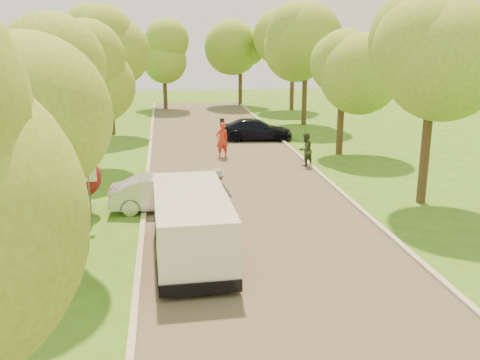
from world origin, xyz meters
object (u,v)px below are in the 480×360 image
street_sign (89,183)px  person_olive (305,150)px  dark_sedan (256,130)px  person_striped (222,140)px  skateboarder (218,191)px  longboard (218,213)px  minivan (191,225)px  silver_sedan (164,193)px

street_sign → person_olive: (9.60, 7.52, -0.72)m
dark_sedan → person_striped: bearing=155.6°
skateboarder → person_striped: 9.64m
longboard → street_sign: bearing=6.1°
street_sign → person_olive: bearing=38.1°
minivan → skateboarder: bearing=71.1°
silver_sedan → longboard: bearing=-115.2°
skateboarder → person_olive: bearing=-127.1°
street_sign → minivan: 4.61m
dark_sedan → longboard: dark_sedan is taller
dark_sedan → minivan: bearing=170.0°
skateboarder → person_striped: (1.22, 9.57, 0.00)m
street_sign → silver_sedan: 3.05m
street_sign → silver_sedan: street_sign is taller
dark_sedan → longboard: bearing=170.4°
longboard → skateboarder: bearing=89.3°
longboard → person_olive: size_ratio=0.51×
person_striped → person_olive: person_striped is taller
minivan → silver_sedan: (-0.80, 4.68, -0.39)m
silver_sedan → longboard: (1.95, -0.96, -0.57)m
dark_sedan → person_olive: person_olive is taller
silver_sedan → person_striped: size_ratio=2.12×
minivan → person_olive: bearing=57.9°
silver_sedan → person_olive: (7.10, 6.03, 0.18)m
longboard → skateboarder: 0.85m
person_olive → street_sign: bearing=6.0°
street_sign → person_striped: bearing=60.7°
street_sign → silver_sedan: (2.50, 1.50, -0.90)m
silver_sedan → dark_sedan: size_ratio=0.88×
silver_sedan → person_striped: 9.17m
longboard → person_striped: bearing=-98.0°
longboard → person_striped: size_ratio=0.45×
silver_sedan → dark_sedan: silver_sedan is taller
minivan → person_olive: (6.30, 10.70, -0.21)m
dark_sedan → silver_sedan: bearing=161.9°
dark_sedan → person_striped: person_striped is taller
skateboarder → person_olive: skateboarder is taller
longboard → person_olive: bearing=-127.1°
skateboarder → longboard: bearing=-90.7°
dark_sedan → street_sign: bearing=156.1°
skateboarder → silver_sedan: bearing=-26.9°
dark_sedan → person_olive: (1.29, -7.14, 0.19)m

